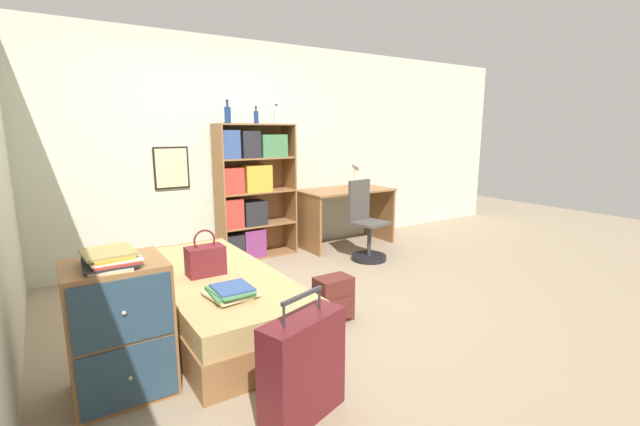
{
  "coord_description": "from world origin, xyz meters",
  "views": [
    {
      "loc": [
        -1.69,
        -3.22,
        1.55
      ],
      "look_at": [
        0.55,
        0.21,
        0.75
      ],
      "focal_mm": 24.0,
      "sensor_mm": 36.0,
      "label": 1
    }
  ],
  "objects_px": {
    "bed": "(215,297)",
    "book_stack_on_bed": "(231,292)",
    "bottle_brown": "(256,117)",
    "desk": "(345,206)",
    "bottle_clear": "(276,116)",
    "bottle_green": "(228,114)",
    "bookcase": "(248,191)",
    "dresser": "(120,328)",
    "handbag": "(205,260)",
    "backpack": "(334,299)",
    "desk_lamp": "(357,169)",
    "suitcase": "(303,368)",
    "desk_chair": "(366,233)",
    "magazine_pile_on_dresser": "(111,258)"
  },
  "relations": [
    {
      "from": "bed",
      "to": "book_stack_on_bed",
      "type": "relative_size",
      "value": 5.71
    },
    {
      "from": "bookcase",
      "to": "desk_lamp",
      "type": "distance_m",
      "value": 1.55
    },
    {
      "from": "desk_lamp",
      "to": "desk_chair",
      "type": "height_order",
      "value": "desk_lamp"
    },
    {
      "from": "book_stack_on_bed",
      "to": "suitcase",
      "type": "bearing_deg",
      "value": -85.84
    },
    {
      "from": "handbag",
      "to": "magazine_pile_on_dresser",
      "type": "xyz_separation_m",
      "value": [
        -0.74,
        -0.64,
        0.31
      ]
    },
    {
      "from": "dresser",
      "to": "bottle_brown",
      "type": "bearing_deg",
      "value": 47.79
    },
    {
      "from": "bed",
      "to": "bottle_brown",
      "type": "xyz_separation_m",
      "value": [
        1.08,
        1.44,
        1.49
      ]
    },
    {
      "from": "desk_lamp",
      "to": "backpack",
      "type": "height_order",
      "value": "desk_lamp"
    },
    {
      "from": "bottle_brown",
      "to": "suitcase",
      "type": "bearing_deg",
      "value": -111.02
    },
    {
      "from": "desk_lamp",
      "to": "bottle_green",
      "type": "bearing_deg",
      "value": 173.69
    },
    {
      "from": "handbag",
      "to": "suitcase",
      "type": "height_order",
      "value": "handbag"
    },
    {
      "from": "book_stack_on_bed",
      "to": "backpack",
      "type": "bearing_deg",
      "value": 3.34
    },
    {
      "from": "magazine_pile_on_dresser",
      "to": "desk_lamp",
      "type": "bearing_deg",
      "value": 31.21
    },
    {
      "from": "book_stack_on_bed",
      "to": "desk_lamp",
      "type": "xyz_separation_m",
      "value": [
        2.59,
        1.92,
        0.56
      ]
    },
    {
      "from": "desk_chair",
      "to": "backpack",
      "type": "xyz_separation_m",
      "value": [
        -1.3,
        -1.18,
        -0.14
      ]
    },
    {
      "from": "bookcase",
      "to": "bottle_brown",
      "type": "height_order",
      "value": "bottle_brown"
    },
    {
      "from": "desk_lamp",
      "to": "book_stack_on_bed",
      "type": "bearing_deg",
      "value": -143.45
    },
    {
      "from": "bottle_brown",
      "to": "bottle_clear",
      "type": "distance_m",
      "value": 0.27
    },
    {
      "from": "bottle_brown",
      "to": "backpack",
      "type": "distance_m",
      "value": 2.5
    },
    {
      "from": "suitcase",
      "to": "bottle_green",
      "type": "bearing_deg",
      "value": 75.04
    },
    {
      "from": "bed",
      "to": "bottle_brown",
      "type": "relative_size",
      "value": 10.34
    },
    {
      "from": "book_stack_on_bed",
      "to": "desk",
      "type": "relative_size",
      "value": 0.29
    },
    {
      "from": "suitcase",
      "to": "dresser",
      "type": "xyz_separation_m",
      "value": [
        -0.78,
        0.8,
        0.11
      ]
    },
    {
      "from": "bookcase",
      "to": "backpack",
      "type": "xyz_separation_m",
      "value": [
        -0.16,
        -2.02,
        -0.64
      ]
    },
    {
      "from": "desk_chair",
      "to": "backpack",
      "type": "height_order",
      "value": "desk_chair"
    },
    {
      "from": "bed",
      "to": "suitcase",
      "type": "height_order",
      "value": "suitcase"
    },
    {
      "from": "bottle_green",
      "to": "bookcase",
      "type": "bearing_deg",
      "value": -12.27
    },
    {
      "from": "bed",
      "to": "desk",
      "type": "xyz_separation_m",
      "value": [
        2.31,
        1.33,
        0.33
      ]
    },
    {
      "from": "desk_lamp",
      "to": "desk_chair",
      "type": "relative_size",
      "value": 0.41
    },
    {
      "from": "magazine_pile_on_dresser",
      "to": "bottle_green",
      "type": "bearing_deg",
      "value": 54.29
    },
    {
      "from": "handbag",
      "to": "bottle_clear",
      "type": "relative_size",
      "value": 1.62
    },
    {
      "from": "book_stack_on_bed",
      "to": "handbag",
      "type": "bearing_deg",
      "value": 88.88
    },
    {
      "from": "bottle_clear",
      "to": "book_stack_on_bed",
      "type": "bearing_deg",
      "value": -125.35
    },
    {
      "from": "backpack",
      "to": "desk_lamp",
      "type": "bearing_deg",
      "value": 47.89
    },
    {
      "from": "bookcase",
      "to": "desk_lamp",
      "type": "xyz_separation_m",
      "value": [
        1.53,
        -0.15,
        0.19
      ]
    },
    {
      "from": "bottle_green",
      "to": "book_stack_on_bed",
      "type": "bearing_deg",
      "value": -112.03
    },
    {
      "from": "suitcase",
      "to": "bed",
      "type": "bearing_deg",
      "value": 89.16
    },
    {
      "from": "bottle_green",
      "to": "bottle_clear",
      "type": "xyz_separation_m",
      "value": [
        0.58,
        -0.09,
        -0.01
      ]
    },
    {
      "from": "book_stack_on_bed",
      "to": "bottle_green",
      "type": "xyz_separation_m",
      "value": [
        0.85,
        2.11,
        1.27
      ]
    },
    {
      "from": "bed",
      "to": "book_stack_on_bed",
      "type": "bearing_deg",
      "value": -98.15
    },
    {
      "from": "desk_lamp",
      "to": "bottle_clear",
      "type": "bearing_deg",
      "value": 175.09
    },
    {
      "from": "bed",
      "to": "magazine_pile_on_dresser",
      "type": "distance_m",
      "value": 1.23
    },
    {
      "from": "magazine_pile_on_dresser",
      "to": "backpack",
      "type": "relative_size",
      "value": 1.04
    },
    {
      "from": "bookcase",
      "to": "book_stack_on_bed",
      "type": "bearing_deg",
      "value": -117.17
    },
    {
      "from": "dresser",
      "to": "backpack",
      "type": "xyz_separation_m",
      "value": [
        1.62,
        0.11,
        -0.22
      ]
    },
    {
      "from": "bottle_brown",
      "to": "desk_chair",
      "type": "xyz_separation_m",
      "value": [
        1.04,
        -0.79,
        -1.37
      ]
    },
    {
      "from": "desk_lamp",
      "to": "backpack",
      "type": "xyz_separation_m",
      "value": [
        -1.69,
        -1.87,
        -0.84
      ]
    },
    {
      "from": "bottle_brown",
      "to": "bottle_clear",
      "type": "bearing_deg",
      "value": -0.29
    },
    {
      "from": "handbag",
      "to": "desk_lamp",
      "type": "bearing_deg",
      "value": 27.95
    },
    {
      "from": "bottle_green",
      "to": "backpack",
      "type": "bearing_deg",
      "value": -88.68
    }
  ]
}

